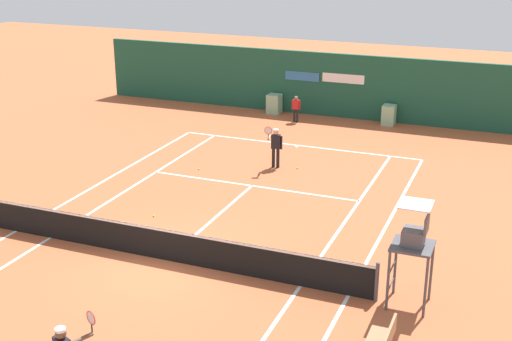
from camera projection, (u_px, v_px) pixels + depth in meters
name	position (u px, v px, depth m)	size (l,w,h in m)	color
ground_plane	(176.00, 252.00, 19.97)	(80.00, 80.00, 0.01)	#B25633
tennis_net	(166.00, 244.00, 19.29)	(12.10, 0.10, 1.07)	#4C4C51
sponsor_back_wall	(333.00, 86.00, 33.80)	(25.00, 1.02, 3.14)	#194C38
umpire_chair	(413.00, 241.00, 16.58)	(1.00, 1.00, 2.72)	#47474C
player_on_baseline	(276.00, 144.00, 26.65)	(0.51, 0.74, 1.80)	black
ball_kid_centre_post	(296.00, 107.00, 32.98)	(0.43, 0.18, 1.29)	black
tennis_ball_mid_court	(154.00, 216.00, 22.36)	(0.07, 0.07, 0.07)	#CCE033
tennis_ball_near_service_line	(199.00, 169.00, 26.71)	(0.07, 0.07, 0.07)	#CCE033
tennis_ball_by_sideline	(297.00, 168.00, 26.80)	(0.07, 0.07, 0.07)	#CCE033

